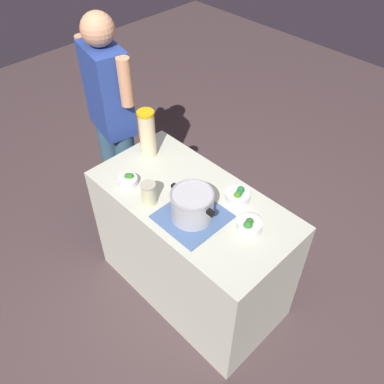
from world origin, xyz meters
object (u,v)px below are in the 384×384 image
broccoli_bowl_center (238,195)px  broccoli_bowl_back (249,225)px  broccoli_bowl_front (128,180)px  lemonade_pitcher (147,134)px  person_cook (113,121)px  cooking_pot (192,205)px  mason_jar (149,193)px

broccoli_bowl_center → broccoli_bowl_back: size_ratio=1.05×
broccoli_bowl_front → broccoli_bowl_back: broccoli_bowl_back is taller
broccoli_bowl_front → broccoli_bowl_center: (-0.52, -0.35, 0.00)m
broccoli_bowl_back → lemonade_pitcher: bearing=-2.1°
lemonade_pitcher → person_cook: person_cook is taller
lemonade_pitcher → broccoli_bowl_back: size_ratio=2.34×
cooking_pot → broccoli_bowl_back: size_ratio=2.26×
mason_jar → broccoli_bowl_center: mason_jar is taller
cooking_pot → broccoli_bowl_center: 0.29m
lemonade_pitcher → broccoli_bowl_center: 0.67m
lemonade_pitcher → broccoli_bowl_center: (-0.65, -0.09, -0.13)m
mason_jar → broccoli_bowl_front: mason_jar is taller
cooking_pot → broccoli_bowl_back: 0.31m
lemonade_pitcher → broccoli_bowl_front: 0.32m
lemonade_pitcher → person_cook: size_ratio=0.19×
cooking_pot → broccoli_bowl_front: (0.44, 0.08, -0.07)m
person_cook → lemonade_pitcher: bearing=176.2°
broccoli_bowl_center → broccoli_bowl_back: 0.22m
broccoli_bowl_front → person_cook: person_cook is taller
mason_jar → person_cook: (0.74, -0.30, -0.04)m
cooking_pot → lemonade_pitcher: 0.60m
broccoli_bowl_front → broccoli_bowl_center: bearing=-145.9°
mason_jar → person_cook: size_ratio=0.08×
broccoli_bowl_center → person_cook: (1.06, 0.06, 0.00)m
cooking_pot → person_cook: (0.98, -0.21, -0.06)m
broccoli_bowl_center → person_cook: 1.06m
cooking_pot → person_cook: 1.00m
mason_jar → broccoli_bowl_front: (0.20, -0.01, -0.04)m
cooking_pot → broccoli_bowl_back: cooking_pot is taller
mason_jar → broccoli_bowl_center: size_ratio=0.96×
lemonade_pitcher → person_cook: bearing=-3.8°
lemonade_pitcher → mason_jar: bearing=140.3°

